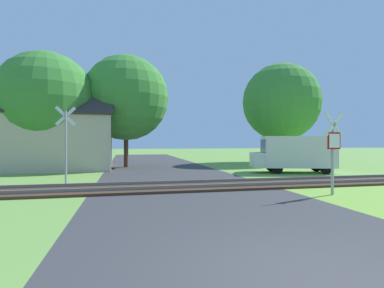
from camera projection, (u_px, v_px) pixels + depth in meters
ground_plane at (315, 286)px, 3.93m from camera, size 160.00×160.00×0.00m
road_asphalt at (252, 238)px, 5.88m from camera, size 7.45×80.00×0.01m
rail_track at (185, 186)px, 12.35m from camera, size 60.00×2.60×0.22m
stop_sign_near at (333, 147)px, 10.66m from camera, size 0.87×0.20×2.96m
crossing_sign_far at (66, 139)px, 13.25m from camera, size 0.86×0.22×3.48m
house at (58, 139)px, 20.80m from camera, size 7.73×6.38×6.30m
tree_center at (126, 98)px, 22.45m from camera, size 6.36×6.36×8.38m
tree_left at (46, 101)px, 20.17m from camera, size 6.53×6.53×7.95m
tree_far at (281, 102)px, 27.45m from camera, size 7.04×7.04×9.08m
mail_truck at (295, 153)px, 18.41m from camera, size 5.21×3.07×2.24m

